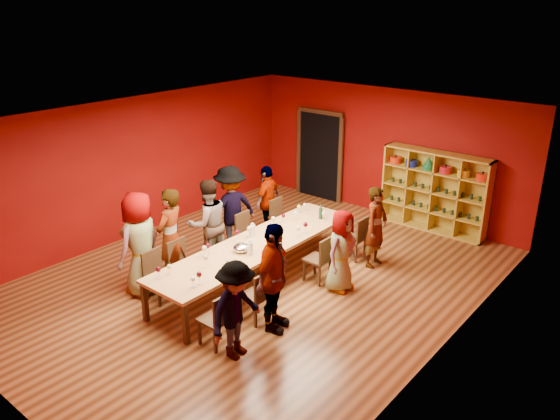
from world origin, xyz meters
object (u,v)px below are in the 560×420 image
(person_left_4, at_px, (268,201))
(chair_person_left_1, at_px, (181,262))
(chair_person_left_0, at_px, (156,273))
(person_right_4, at_px, (376,227))
(shelving_unit, at_px, (435,187))
(chair_person_right_3, at_px, (321,257))
(chair_person_left_2, at_px, (218,245))
(wine_bottle, at_px, (321,213))
(chair_person_left_3, at_px, (247,232))
(person_left_3, at_px, (231,209))
(chair_person_right_1, at_px, (258,294))
(tasting_table, at_px, (258,246))
(chair_person_left_4, at_px, (280,217))
(spittoon_bowl, at_px, (241,248))
(person_right_1, at_px, (273,278))
(person_left_1, at_px, (171,237))
(person_left_2, at_px, (208,223))
(chair_person_right_0, at_px, (219,317))
(person_right_3, at_px, (341,251))
(chair_person_right_4, at_px, (357,236))

(person_left_4, bearing_deg, chair_person_left_1, -3.94)
(chair_person_left_0, xyz_separation_m, person_right_4, (2.23, 3.51, 0.30))
(shelving_unit, xyz_separation_m, chair_person_right_3, (-0.49, -3.61, -0.49))
(chair_person_left_1, relative_size, chair_person_right_3, 1.00)
(chair_person_left_2, bearing_deg, wine_bottle, 58.72)
(chair_person_left_1, xyz_separation_m, chair_person_left_3, (0.00, 1.71, 0.00))
(wine_bottle, bearing_deg, person_left_3, -146.53)
(chair_person_right_1, bearing_deg, chair_person_right_3, 90.00)
(tasting_table, height_order, wine_bottle, wine_bottle)
(chair_person_left_0, height_order, person_left_4, person_left_4)
(chair_person_left_1, bearing_deg, chair_person_left_4, 90.00)
(person_left_3, bearing_deg, spittoon_bowl, 63.79)
(chair_person_left_3, xyz_separation_m, chair_person_right_1, (1.82, -1.69, 0.00))
(chair_person_left_0, relative_size, chair_person_left_3, 1.00)
(chair_person_left_4, xyz_separation_m, person_right_1, (2.14, -2.74, 0.40))
(person_left_1, bearing_deg, person_left_3, 169.86)
(chair_person_left_1, distance_m, spittoon_bowl, 1.14)
(chair_person_left_2, height_order, person_left_3, person_left_3)
(chair_person_left_2, bearing_deg, person_left_2, 180.00)
(chair_person_left_3, bearing_deg, chair_person_left_2, -90.00)
(tasting_table, xyz_separation_m, shelving_unit, (1.40, 4.32, 0.28))
(person_right_1, height_order, person_right_4, person_right_1)
(chair_person_right_0, distance_m, person_right_4, 3.84)
(tasting_table, distance_m, person_left_2, 1.19)
(chair_person_left_0, xyz_separation_m, person_left_4, (-0.35, 3.31, 0.29))
(person_right_3, bearing_deg, chair_person_left_2, 107.96)
(chair_person_right_3, bearing_deg, person_right_4, 71.58)
(person_right_1, bearing_deg, chair_person_left_2, 49.92)
(person_left_3, distance_m, spittoon_bowl, 1.74)
(person_left_3, bearing_deg, chair_person_right_0, 54.63)
(shelving_unit, distance_m, chair_person_right_1, 5.38)
(spittoon_bowl, bearing_deg, chair_person_right_0, -57.99)
(tasting_table, xyz_separation_m, spittoon_bowl, (0.00, -0.43, 0.12))
(chair_person_left_1, xyz_separation_m, chair_person_right_3, (1.82, 1.74, 0.00))
(chair_person_left_1, distance_m, chair_person_right_1, 1.82)
(tasting_table, bearing_deg, person_left_3, 153.29)
(chair_person_right_1, bearing_deg, chair_person_left_1, -179.24)
(chair_person_right_4, bearing_deg, person_left_3, -150.98)
(chair_person_left_1, bearing_deg, chair_person_right_0, -24.97)
(person_left_2, bearing_deg, chair_person_left_3, -179.89)
(chair_person_left_1, relative_size, person_right_1, 0.50)
(chair_person_left_2, bearing_deg, spittoon_bowl, -18.94)
(chair_person_left_3, xyz_separation_m, wine_bottle, (1.10, 1.01, 0.37))
(chair_person_left_0, xyz_separation_m, chair_person_right_0, (1.82, -0.30, 0.00))
(person_left_2, height_order, person_left_3, person_left_3)
(shelving_unit, height_order, chair_person_right_0, shelving_unit)
(chair_person_left_3, distance_m, chair_person_right_1, 2.48)
(chair_person_right_0, height_order, chair_person_right_1, same)
(person_left_4, relative_size, chair_person_right_4, 1.76)
(chair_person_left_3, xyz_separation_m, chair_person_right_0, (1.82, -2.56, 0.00))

